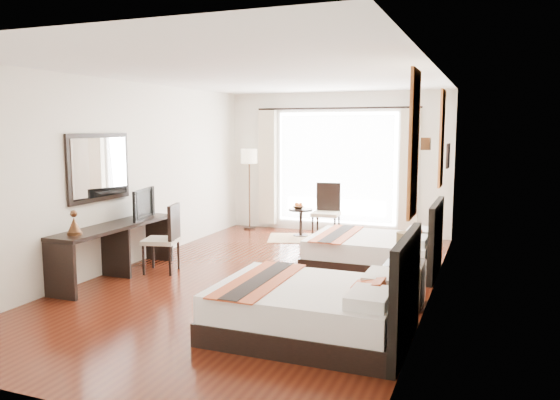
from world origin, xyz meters
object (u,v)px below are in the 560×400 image
(bed_near, at_px, (317,308))
(window_chair, at_px, (326,223))
(table_lamp, at_px, (406,242))
(television, at_px, (139,204))
(fruit_bowl, at_px, (298,207))
(console_desk, at_px, (116,251))
(side_table, at_px, (301,222))
(vase, at_px, (402,261))
(nightstand, at_px, (404,283))
(bed_far, at_px, (377,251))
(floor_lamp, at_px, (249,161))
(desk_chair, at_px, (163,251))

(bed_near, height_order, window_chair, bed_near)
(table_lamp, bearing_deg, television, 176.60)
(television, height_order, fruit_bowl, television)
(console_desk, bearing_deg, bed_near, -17.82)
(console_desk, bearing_deg, side_table, 68.44)
(vase, xyz_separation_m, fruit_bowl, (-2.54, 3.58, 0.00))
(nightstand, bearing_deg, bed_far, 112.50)
(bed_near, xyz_separation_m, window_chair, (-1.29, 4.66, 0.04))
(nightstand, relative_size, floor_lamp, 0.33)
(vase, bearing_deg, bed_far, 110.30)
(console_desk, xyz_separation_m, fruit_bowl, (1.43, 3.68, 0.19))
(bed_near, relative_size, side_table, 3.62)
(bed_far, xyz_separation_m, television, (-3.33, -1.23, 0.70))
(fruit_bowl, height_order, window_chair, window_chair)
(floor_lamp, relative_size, window_chair, 1.57)
(side_table, xyz_separation_m, fruit_bowl, (-0.04, -0.04, 0.30))
(console_desk, distance_m, television, 0.81)
(desk_chair, bearing_deg, bed_far, -170.02)
(window_chair, bearing_deg, bed_near, 10.60)
(bed_near, xyz_separation_m, nightstand, (0.68, 1.30, -0.03))
(nightstand, height_order, desk_chair, desk_chair)
(side_table, bearing_deg, table_lamp, -53.66)
(console_desk, distance_m, window_chair, 4.13)
(vase, relative_size, side_table, 0.25)
(console_desk, relative_size, side_table, 4.05)
(bed_near, distance_m, side_table, 5.13)
(bed_far, bearing_deg, side_table, 134.04)
(bed_near, bearing_deg, table_lamp, 64.02)
(television, relative_size, fruit_bowl, 3.45)
(bed_near, xyz_separation_m, fruit_bowl, (-1.88, 4.75, 0.28))
(nightstand, relative_size, fruit_bowl, 2.39)
(nightstand, relative_size, side_table, 1.00)
(bed_far, height_order, floor_lamp, floor_lamp)
(vase, relative_size, floor_lamp, 0.08)
(television, height_order, side_table, television)
(floor_lamp, xyz_separation_m, fruit_bowl, (1.23, -0.41, -0.84))
(television, relative_size, floor_lamp, 0.47)
(desk_chair, distance_m, floor_lamp, 3.80)
(desk_chair, bearing_deg, fruit_bowl, -121.22)
(bed_near, relative_size, table_lamp, 5.36)
(table_lamp, xyz_separation_m, floor_lamp, (-3.77, 3.78, 0.66))
(table_lamp, xyz_separation_m, television, (-3.96, 0.24, 0.23))
(bed_near, height_order, table_lamp, bed_near)
(table_lamp, bearing_deg, console_desk, -175.58)
(bed_far, bearing_deg, window_chair, 126.14)
(bed_far, xyz_separation_m, fruit_bowl, (-1.92, 1.91, 0.29))
(table_lamp, distance_m, fruit_bowl, 4.23)
(bed_far, xyz_separation_m, desk_chair, (-2.89, -1.31, 0.03))
(table_lamp, xyz_separation_m, console_desk, (-3.98, -0.31, -0.37))
(television, bearing_deg, vase, -110.71)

